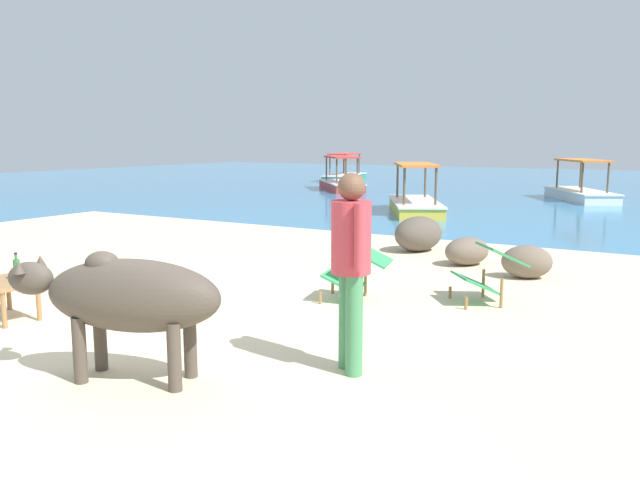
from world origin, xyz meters
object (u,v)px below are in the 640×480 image
deck_chair_near (489,270)px  cow (127,296)px  bottle (17,269)px  boat_white (580,191)px  deck_chair_far (356,269)px  low_bench_table (5,287)px  boat_red (341,183)px  person_standing (351,257)px  boat_yellow (415,202)px  boat_green (345,175)px

deck_chair_near → cow: bearing=26.7°
bottle → boat_white: 17.85m
cow → bottle: cow is taller
bottle → deck_chair_far: bearing=41.0°
cow → deck_chair_far: bearing=-115.8°
bottle → deck_chair_near: 5.20m
low_bench_table → boat_red: size_ratio=0.23×
deck_chair_far → person_standing: person_standing is taller
boat_red → bottle: bearing=-22.2°
deck_chair_near → boat_red: 17.24m
boat_white → bottle: bearing=141.1°
cow → boat_yellow: boat_yellow is taller
person_standing → boat_yellow: 11.93m
deck_chair_far → low_bench_table: bearing=28.4°
boat_white → person_standing: bearing=153.4°
bottle → deck_chair_near: (4.15, 3.13, -0.14)m
person_standing → low_bench_table: bearing=140.8°
cow → deck_chair_far: 3.15m
deck_chair_far → deck_chair_near: bearing=-165.7°
deck_chair_near → boat_green: size_ratio=0.24×
bottle → boat_red: (-5.48, 17.43, -0.27)m
deck_chair_far → person_standing: 2.37m
deck_chair_far → cow: bearing=69.4°
deck_chair_near → boat_white: 14.49m
low_bench_table → bottle: size_ratio=2.78×
deck_chair_far → boat_white: 15.16m
boat_red → boat_white: same height
cow → low_bench_table: cow is taller
boat_white → low_bench_table: bearing=140.9°
boat_yellow → boat_green: 13.05m
boat_yellow → boat_white: (3.23, 5.99, 0.00)m
bottle → boat_green: size_ratio=0.08×
cow → boat_green: size_ratio=0.48×
cow → boat_red: boat_red is taller
low_bench_table → bottle: (0.08, 0.10, 0.18)m
person_standing → boat_red: bearing=72.7°
boat_yellow → deck_chair_far: bearing=-10.0°
deck_chair_far → boat_white: bearing=-104.1°
person_standing → boat_white: (-0.70, 17.23, -0.70)m
deck_chair_near → boat_red: size_ratio=0.26×
low_bench_table → deck_chair_far: deck_chair_far is taller
person_standing → boat_green: size_ratio=0.42×
deck_chair_near → boat_white: boat_white is taller
low_bench_table → boat_yellow: boat_yellow is taller
deck_chair_near → boat_white: (-1.05, 14.45, -0.13)m
boat_white → boat_green: (-10.91, 4.56, 0.00)m
bottle → cow: bearing=-16.1°
cow → person_standing: size_ratio=1.13×
bottle → deck_chair_near: bottle is taller
bottle → boat_green: 23.48m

